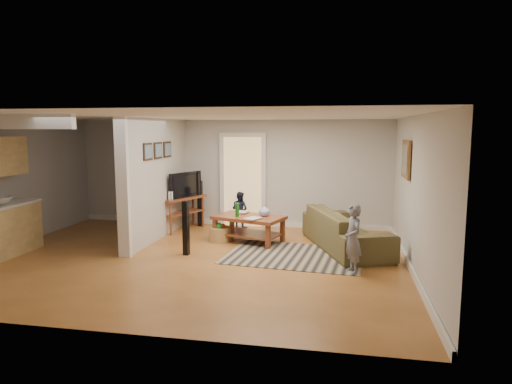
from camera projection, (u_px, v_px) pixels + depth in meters
ground at (191, 259)px, 8.08m from camera, size 7.50×7.50×0.00m
room_shell at (142, 174)px, 8.50m from camera, size 7.54×6.02×2.52m
area_rug at (295, 255)px, 8.28m from camera, size 2.60×2.01×0.01m
sofa at (345, 248)px, 8.80m from camera, size 1.82×2.71×0.74m
coffee_table at (250, 222)px, 9.25m from camera, size 1.55×1.19×0.81m
tv_console at (182, 200)px, 10.29m from camera, size 0.91×1.30×1.05m
speaker_left at (186, 228)px, 8.28m from camera, size 0.11×0.11×1.00m
speaker_right at (200, 204)px, 10.76m from camera, size 0.11×0.11×1.08m
toy_basket at (220, 233)px, 9.34m from camera, size 0.44×0.44×0.40m
child at (352, 273)px, 7.28m from camera, size 0.39×0.47×1.11m
toddler at (240, 228)px, 10.66m from camera, size 0.50×0.44×0.85m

